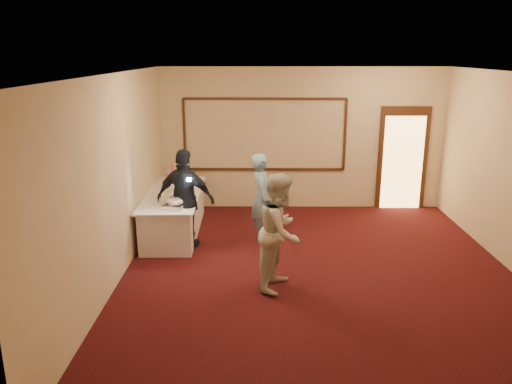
% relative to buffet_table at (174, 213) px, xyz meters
% --- Properties ---
extents(floor, '(7.00, 7.00, 0.00)m').
position_rel_buffet_table_xyz_m(floor, '(2.50, -1.85, -0.39)').
color(floor, black).
rests_on(floor, ground).
extents(room_walls, '(6.04, 7.04, 3.02)m').
position_rel_buffet_table_xyz_m(room_walls, '(2.50, -1.85, 1.64)').
color(room_walls, beige).
rests_on(room_walls, floor).
extents(wall_molding, '(3.45, 0.04, 1.55)m').
position_rel_buffet_table_xyz_m(wall_molding, '(1.70, 1.62, 1.21)').
color(wall_molding, '#32200F').
rests_on(wall_molding, room_walls).
extents(doorway, '(1.05, 0.07, 2.20)m').
position_rel_buffet_table_xyz_m(doorway, '(4.65, 1.60, 0.69)').
color(doorway, '#32200F').
rests_on(doorway, floor).
extents(buffet_table, '(1.04, 2.57, 0.77)m').
position_rel_buffet_table_xyz_m(buffet_table, '(0.00, 0.00, 0.00)').
color(buffet_table, silver).
rests_on(buffet_table, floor).
extents(pavlova_tray, '(0.45, 0.55, 0.18)m').
position_rel_buffet_table_xyz_m(pavlova_tray, '(0.19, -0.86, 0.46)').
color(pavlova_tray, silver).
rests_on(pavlova_tray, buffet_table).
extents(cupcake_stand, '(0.32, 0.32, 0.47)m').
position_rel_buffet_table_xyz_m(cupcake_stand, '(-0.14, 0.78, 0.55)').
color(cupcake_stand, '#D5557F').
rests_on(cupcake_stand, buffet_table).
extents(plate_stack_a, '(0.21, 0.21, 0.17)m').
position_rel_buffet_table_xyz_m(plate_stack_a, '(0.02, 0.02, 0.47)').
color(plate_stack_a, white).
rests_on(plate_stack_a, buffet_table).
extents(plate_stack_b, '(0.19, 0.19, 0.16)m').
position_rel_buffet_table_xyz_m(plate_stack_b, '(0.12, 0.30, 0.46)').
color(plate_stack_b, white).
rests_on(plate_stack_b, buffet_table).
extents(tart, '(0.30, 0.30, 0.06)m').
position_rel_buffet_table_xyz_m(tart, '(0.21, -0.22, 0.41)').
color(tart, white).
rests_on(tart, buffet_table).
extents(man, '(0.39, 0.59, 1.59)m').
position_rel_buffet_table_xyz_m(man, '(1.64, -0.39, 0.41)').
color(man, '#76A5C6').
rests_on(man, floor).
extents(woman, '(0.88, 0.99, 1.68)m').
position_rel_buffet_table_xyz_m(woman, '(1.89, -2.23, 0.45)').
color(woman, beige).
rests_on(woman, floor).
extents(guest, '(1.09, 0.64, 1.74)m').
position_rel_buffet_table_xyz_m(guest, '(0.33, -0.76, 0.48)').
color(guest, black).
rests_on(guest, floor).
extents(camera_flash, '(0.07, 0.04, 0.05)m').
position_rel_buffet_table_xyz_m(camera_flash, '(0.44, -0.97, 0.89)').
color(camera_flash, white).
rests_on(camera_flash, guest).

